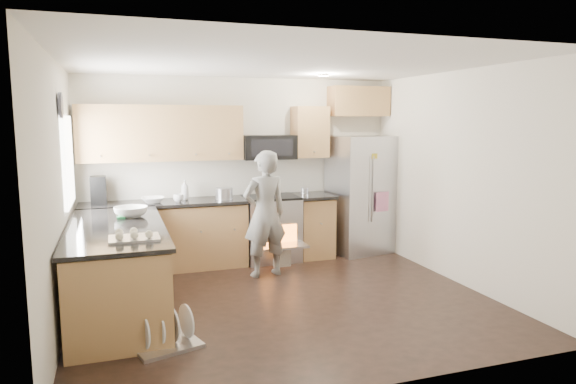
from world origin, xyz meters
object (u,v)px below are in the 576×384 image
object	(u,v)px
person	(265,214)
dish_rack	(166,336)
stove_range	(271,214)
refrigerator	(360,195)

from	to	relation	value
person	dish_rack	bearing A→B (deg)	41.16
stove_range	person	bearing A→B (deg)	-112.21
stove_range	refrigerator	distance (m)	1.44
stove_range	dish_rack	world-z (taller)	stove_range
person	refrigerator	bearing A→B (deg)	-166.98
stove_range	dish_rack	size ratio (longest dim) A/B	2.70
person	stove_range	bearing A→B (deg)	-121.88
dish_rack	person	bearing A→B (deg)	50.83
refrigerator	dish_rack	size ratio (longest dim) A/B	2.66
dish_rack	refrigerator	bearing A→B (deg)	38.19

